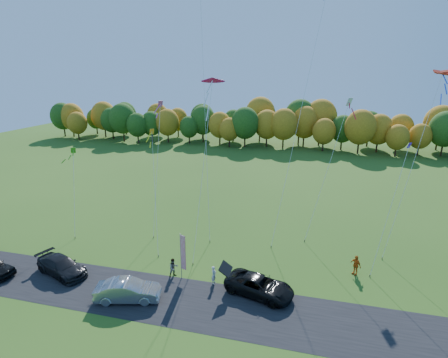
% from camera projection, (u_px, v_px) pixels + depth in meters
% --- Properties ---
extents(ground, '(160.00, 160.00, 0.00)m').
position_uv_depth(ground, '(207.00, 275.00, 30.56)').
color(ground, '#2A5015').
extents(asphalt_strip, '(90.00, 6.00, 0.01)m').
position_uv_depth(asphalt_strip, '(192.00, 303.00, 26.86)').
color(asphalt_strip, black).
rests_on(asphalt_strip, ground).
extents(tree_line, '(116.00, 12.00, 10.00)m').
position_uv_depth(tree_line, '(276.00, 148.00, 81.49)').
color(tree_line, '#1E4711').
rests_on(tree_line, ground).
extents(black_suv, '(6.01, 3.96, 1.54)m').
position_uv_depth(black_suv, '(259.00, 286.00, 27.70)').
color(black_suv, black).
rests_on(black_suv, ground).
extents(silver_sedan, '(5.26, 2.98, 1.64)m').
position_uv_depth(silver_sedan, '(128.00, 291.00, 27.00)').
color(silver_sedan, '#98989D').
rests_on(silver_sedan, ground).
extents(dark_truck_a, '(5.67, 3.74, 1.53)m').
position_uv_depth(dark_truck_a, '(61.00, 266.00, 30.51)').
color(dark_truck_a, black).
rests_on(dark_truck_a, ground).
extents(person_tailgate_a, '(0.44, 0.61, 1.58)m').
position_uv_depth(person_tailgate_a, '(214.00, 275.00, 29.13)').
color(person_tailgate_a, silver).
rests_on(person_tailgate_a, ground).
extents(person_tailgate_b, '(1.02, 1.03, 1.68)m').
position_uv_depth(person_tailgate_b, '(174.00, 268.00, 30.13)').
color(person_tailgate_b, gray).
rests_on(person_tailgate_b, ground).
extents(person_east, '(1.05, 1.08, 1.81)m').
position_uv_depth(person_east, '(356.00, 265.00, 30.40)').
color(person_east, '#C75912').
rests_on(person_east, ground).
extents(feather_flag, '(0.53, 0.23, 4.21)m').
position_uv_depth(feather_flag, '(183.00, 252.00, 29.24)').
color(feather_flag, '#999999').
rests_on(feather_flag, ground).
extents(kite_delta_blue, '(5.62, 11.85, 31.08)m').
position_uv_depth(kite_delta_blue, '(204.00, 91.00, 37.48)').
color(kite_delta_blue, '#4C3F33').
rests_on(kite_delta_blue, ground).
extents(kite_parafoil_orange, '(5.78, 13.61, 28.05)m').
position_uv_depth(kite_parafoil_orange, '(303.00, 103.00, 36.78)').
color(kite_parafoil_orange, '#4C3F33').
rests_on(kite_parafoil_orange, ground).
extents(kite_delta_red, '(2.57, 10.04, 17.68)m').
position_uv_depth(kite_delta_red, '(204.00, 151.00, 34.20)').
color(kite_delta_red, '#4C3F33').
rests_on(kite_delta_red, ground).
extents(kite_parafoil_rainbow, '(6.37, 7.99, 17.57)m').
position_uv_depth(kite_parafoil_rainbow, '(413.00, 163.00, 33.47)').
color(kite_parafoil_rainbow, '#4C3F33').
rests_on(kite_parafoil_rainbow, ground).
extents(kite_diamond_yellow, '(3.85, 7.56, 11.46)m').
position_uv_depth(kite_diamond_yellow, '(155.00, 189.00, 35.55)').
color(kite_diamond_yellow, '#4C3F33').
rests_on(kite_diamond_yellow, ground).
extents(kite_diamond_green, '(2.44, 4.46, 9.34)m').
position_uv_depth(kite_diamond_green, '(74.00, 192.00, 37.89)').
color(kite_diamond_green, '#4C3F33').
rests_on(kite_diamond_green, ground).
extents(kite_diamond_white, '(4.40, 7.57, 14.75)m').
position_uv_depth(kite_diamond_white, '(328.00, 169.00, 37.19)').
color(kite_diamond_white, '#4C3F33').
rests_on(kite_diamond_white, ground).
extents(kite_diamond_pink, '(2.19, 7.61, 14.19)m').
position_uv_depth(kite_diamond_pink, '(157.00, 167.00, 38.74)').
color(kite_diamond_pink, '#4C3F33').
rests_on(kite_diamond_pink, ground).
extents(kite_diamond_blue_low, '(3.13, 5.25, 11.26)m').
position_uv_depth(kite_diamond_blue_low, '(390.00, 210.00, 30.58)').
color(kite_diamond_blue_low, '#4C3F33').
rests_on(kite_diamond_blue_low, ground).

